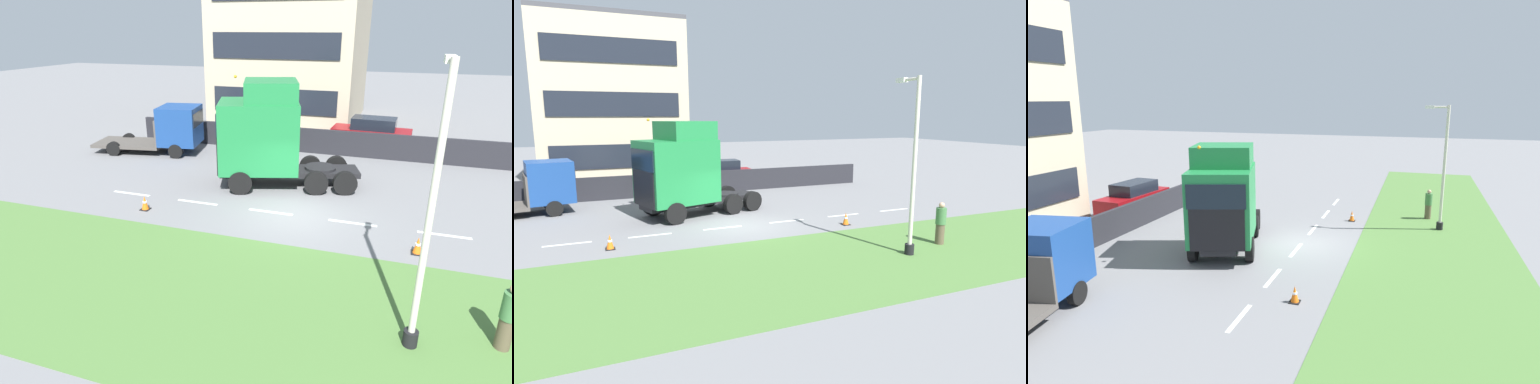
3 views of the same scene
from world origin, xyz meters
The scene contains 12 objects.
ground_plane centered at (0.00, 0.00, 0.00)m, with size 120.00×120.00×0.00m, color slate.
grass_verge centered at (-6.00, 0.00, 0.01)m, with size 7.00×44.00×0.01m.
lane_markings centered at (0.00, -0.70, 0.00)m, with size 0.16×17.80×0.00m.
boundary_wall centered at (9.00, 0.00, 0.71)m, with size 0.25×24.00×1.41m.
building_block centered at (18.24, 4.45, 5.91)m, with size 11.58×9.88×12.90m.
lorry_cab centered at (2.93, 2.10, 2.38)m, with size 4.33×6.62×4.89m.
flatbed_truck centered at (6.42, 8.72, 1.44)m, with size 3.25×6.40×2.71m.
parked_car centered at (10.74, -2.11, 0.95)m, with size 2.07×4.62×1.93m.
lamp_post centered at (-6.21, -4.31, 2.92)m, with size 1.29×0.33×6.38m.
pedestrian centered at (-5.72, -6.30, 0.83)m, with size 0.39×0.39×1.69m.
traffic_cone_lead centered at (-1.35, 5.76, 0.28)m, with size 0.36×0.36×0.58m.
traffic_cone_trailing centered at (-1.68, -4.55, 0.28)m, with size 0.36×0.36×0.58m.
Camera 2 is at (-18.13, 6.23, 5.04)m, focal length 30.00 mm.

